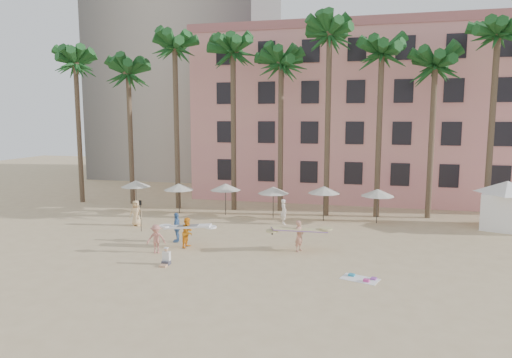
{
  "coord_description": "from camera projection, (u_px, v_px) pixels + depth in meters",
  "views": [
    {
      "loc": [
        6.13,
        -22.47,
        7.98
      ],
      "look_at": [
        -0.82,
        6.0,
        4.0
      ],
      "focal_mm": 32.0,
      "sensor_mm": 36.0,
      "label": 1
    }
  ],
  "objects": [
    {
      "name": "beachgoers",
      "position": [
        177.0,
        223.0,
        30.5
      ],
      "size": [
        11.4,
        9.95,
        1.92
      ],
      "color": "#E0B77E",
      "rests_on": "ground"
    },
    {
      "name": "carrier_yellow",
      "position": [
        299.0,
        234.0,
        27.26
      ],
      "size": [
        3.35,
        1.98,
        1.86
      ],
      "color": "tan",
      "rests_on": "ground"
    },
    {
      "name": "umbrella_row",
      "position": [
        249.0,
        188.0,
        36.57
      ],
      "size": [
        22.5,
        2.7,
        2.73
      ],
      "color": "#332B23",
      "rests_on": "ground"
    },
    {
      "name": "cabana",
      "position": [
        506.0,
        201.0,
        32.49
      ],
      "size": [
        5.69,
        5.69,
        3.5
      ],
      "color": "white",
      "rests_on": "ground"
    },
    {
      "name": "carrier_white",
      "position": [
        188.0,
        231.0,
        28.11
      ],
      "size": [
        2.92,
        1.12,
        1.86
      ],
      "color": "orange",
      "rests_on": "ground"
    },
    {
      "name": "palm_row",
      "position": [
        298.0,
        55.0,
        36.72
      ],
      "size": [
        44.4,
        5.4,
        16.3
      ],
      "color": "brown",
      "rests_on": "ground"
    },
    {
      "name": "ground",
      "position": [
        244.0,
        269.0,
        24.14
      ],
      "size": [
        120.0,
        120.0,
        0.0
      ],
      "primitive_type": "plane",
      "color": "#D1B789",
      "rests_on": "ground"
    },
    {
      "name": "pink_hotel",
      "position": [
        377.0,
        117.0,
        46.45
      ],
      "size": [
        35.0,
        14.0,
        16.0
      ],
      "primitive_type": "cube",
      "color": "#EB9B8F",
      "rests_on": "ground"
    },
    {
      "name": "seated_man",
      "position": [
        166.0,
        259.0,
        24.8
      ],
      "size": [
        0.42,
        0.73,
        0.94
      ],
      "color": "#3F3F4C",
      "rests_on": "ground"
    },
    {
      "name": "beach_towel",
      "position": [
        361.0,
        279.0,
        22.63
      ],
      "size": [
        2.02,
        1.51,
        0.14
      ],
      "color": "white",
      "rests_on": "ground"
    },
    {
      "name": "paddle",
      "position": [
        141.0,
        212.0,
        31.91
      ],
      "size": [
        0.18,
        0.04,
        2.23
      ],
      "color": "black",
      "rests_on": "ground"
    }
  ]
}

